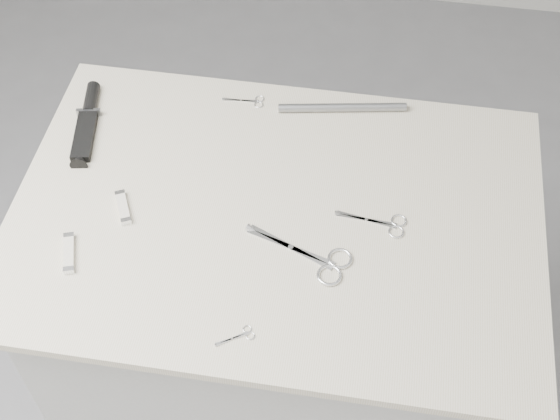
# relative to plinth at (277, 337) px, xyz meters

# --- Properties ---
(ground) EXTENTS (4.00, 4.00, 0.01)m
(ground) POSITION_rel_plinth_xyz_m (0.00, 0.00, -0.46)
(ground) COLOR gray
(ground) RESTS_ON ground
(plinth) EXTENTS (0.90, 0.60, 0.90)m
(plinth) POSITION_rel_plinth_xyz_m (0.00, 0.00, 0.00)
(plinth) COLOR #B3B3B0
(plinth) RESTS_ON ground
(display_board) EXTENTS (1.00, 0.70, 0.02)m
(display_board) POSITION_rel_plinth_xyz_m (0.00, 0.00, 0.46)
(display_board) COLOR beige
(display_board) RESTS_ON plinth
(large_shears) EXTENTS (0.20, 0.12, 0.01)m
(large_shears) POSITION_rel_plinth_xyz_m (0.09, -0.10, 0.47)
(large_shears) COLOR silver
(large_shears) RESTS_ON display_board
(embroidery_scissors_a) EXTENTS (0.13, 0.06, 0.00)m
(embroidery_scissors_a) POSITION_rel_plinth_xyz_m (0.20, 0.00, 0.47)
(embroidery_scissors_a) COLOR silver
(embroidery_scissors_a) RESTS_ON display_board
(embroidery_scissors_b) EXTENTS (0.09, 0.04, 0.00)m
(embroidery_scissors_b) POSITION_rel_plinth_xyz_m (-0.10, 0.29, 0.47)
(embroidery_scissors_b) COLOR silver
(embroidery_scissors_b) RESTS_ON display_board
(tiny_scissors) EXTENTS (0.06, 0.05, 0.00)m
(tiny_scissors) POSITION_rel_plinth_xyz_m (-0.02, -0.27, 0.47)
(tiny_scissors) COLOR silver
(tiny_scissors) RESTS_ON display_board
(sheathed_knife) EXTENTS (0.07, 0.22, 0.03)m
(sheathed_knife) POSITION_rel_plinth_xyz_m (-0.42, 0.18, 0.48)
(sheathed_knife) COLOR black
(sheathed_knife) RESTS_ON display_board
(pocket_knife_a) EXTENTS (0.04, 0.09, 0.01)m
(pocket_knife_a) POSITION_rel_plinth_xyz_m (-0.35, -0.16, 0.48)
(pocket_knife_a) COLOR beige
(pocket_knife_a) RESTS_ON display_board
(pocket_knife_b) EXTENTS (0.05, 0.08, 0.01)m
(pocket_knife_b) POSITION_rel_plinth_xyz_m (-0.29, -0.04, 0.48)
(pocket_knife_b) COLOR beige
(pocket_knife_b) RESTS_ON display_board
(metal_rail) EXTENTS (0.27, 0.06, 0.02)m
(metal_rail) POSITION_rel_plinth_xyz_m (0.09, 0.29, 0.48)
(metal_rail) COLOR gray
(metal_rail) RESTS_ON display_board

